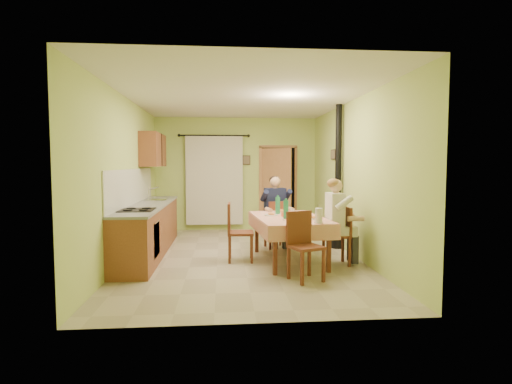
{
  "coord_description": "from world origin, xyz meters",
  "views": [
    {
      "loc": [
        -0.35,
        -7.01,
        1.65
      ],
      "look_at": [
        0.25,
        0.1,
        1.15
      ],
      "focal_mm": 28.0,
      "sensor_mm": 36.0,
      "label": 1
    }
  ],
  "objects": [
    {
      "name": "floor",
      "position": [
        0.0,
        0.0,
        0.0
      ],
      "size": [
        4.0,
        6.0,
        0.01
      ],
      "primitive_type": "cube",
      "color": "tan",
      "rests_on": "ground"
    },
    {
      "name": "kitchen_run",
      "position": [
        -1.71,
        0.4,
        0.48
      ],
      "size": [
        0.64,
        3.64,
        1.56
      ],
      "color": "brown",
      "rests_on": "ground"
    },
    {
      "name": "chair_far",
      "position": [
        0.69,
        0.71,
        0.29
      ],
      "size": [
        0.44,
        0.44,
        0.93
      ],
      "rotation": [
        0.0,
        0.0,
        0.2
      ],
      "color": "#5E2A19",
      "rests_on": "ground"
    },
    {
      "name": "curtain",
      "position": [
        -0.55,
        2.9,
        1.26
      ],
      "size": [
        1.7,
        0.07,
        2.22
      ],
      "color": "black",
      "rests_on": "ground"
    },
    {
      "name": "upper_cabinets",
      "position": [
        -1.82,
        1.7,
        1.95
      ],
      "size": [
        0.35,
        1.4,
        0.7
      ],
      "primitive_type": "cube",
      "color": "brown",
      "rests_on": "room_shell"
    },
    {
      "name": "chair_left",
      "position": [
        -0.06,
        -0.3,
        0.29
      ],
      "size": [
        0.45,
        0.45,
        0.99
      ],
      "rotation": [
        0.0,
        0.0,
        -1.61
      ],
      "color": "#5E2A19",
      "rests_on": "ground"
    },
    {
      "name": "room_shell",
      "position": [
        0.0,
        0.0,
        1.82
      ],
      "size": [
        4.04,
        6.04,
        2.82
      ],
      "color": "#BFD76E",
      "rests_on": "ground"
    },
    {
      "name": "chair_right",
      "position": [
        1.52,
        -0.67,
        0.29
      ],
      "size": [
        0.41,
        0.41,
        0.95
      ],
      "rotation": [
        0.0,
        0.0,
        1.6
      ],
      "color": "#5E2A19",
      "rests_on": "ground"
    },
    {
      "name": "stove_flue",
      "position": [
        1.9,
        0.6,
        1.02
      ],
      "size": [
        0.24,
        0.24,
        2.8
      ],
      "color": "black",
      "rests_on": "ground"
    },
    {
      "name": "tableware",
      "position": [
        0.8,
        -0.49,
        0.83
      ],
      "size": [
        0.87,
        1.58,
        0.33
      ],
      "color": "white",
      "rests_on": "dining_table"
    },
    {
      "name": "man_far",
      "position": [
        0.69,
        0.73,
        0.88
      ],
      "size": [
        0.63,
        0.53,
        1.39
      ],
      "rotation": [
        0.0,
        0.0,
        0.2
      ],
      "color": "#141938",
      "rests_on": "chair_far"
    },
    {
      "name": "man_right",
      "position": [
        1.51,
        -0.67,
        0.88
      ],
      "size": [
        0.47,
        0.59,
        1.39
      ],
      "rotation": [
        0.0,
        0.0,
        1.6
      ],
      "color": "beige",
      "rests_on": "chair_right"
    },
    {
      "name": "picture_right",
      "position": [
        1.97,
        1.2,
        1.85
      ],
      "size": [
        0.03,
        0.31,
        0.21
      ],
      "primitive_type": "cube",
      "color": "brown",
      "rests_on": "room_shell"
    },
    {
      "name": "dining_table",
      "position": [
        0.77,
        -0.39,
        0.38
      ],
      "size": [
        1.27,
        1.94,
        0.76
      ],
      "rotation": [
        0.0,
        0.0,
        0.09
      ],
      "color": "tan",
      "rests_on": "ground"
    },
    {
      "name": "picture_back",
      "position": [
        0.25,
        2.97,
        1.75
      ],
      "size": [
        0.19,
        0.03,
        0.23
      ],
      "primitive_type": "cube",
      "color": "black",
      "rests_on": "room_shell"
    },
    {
      "name": "doorway",
      "position": [
        1.01,
        2.86,
        1.05
      ],
      "size": [
        0.96,
        0.54,
        2.15
      ],
      "color": "black",
      "rests_on": "ground"
    },
    {
      "name": "chair_near",
      "position": [
        0.82,
        -1.52,
        0.29
      ],
      "size": [
        0.54,
        0.54,
        0.97
      ],
      "rotation": [
        0.0,
        0.0,
        3.52
      ],
      "color": "#5E2A19",
      "rests_on": "ground"
    }
  ]
}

